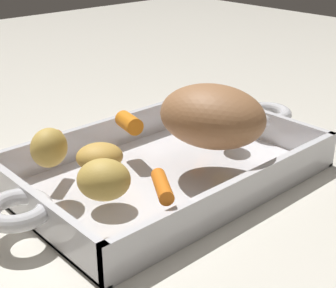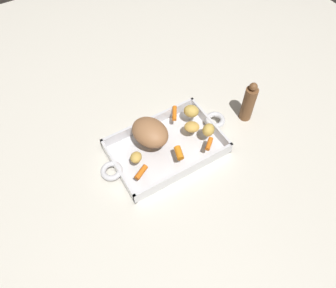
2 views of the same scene
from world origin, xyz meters
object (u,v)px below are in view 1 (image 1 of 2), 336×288
Objects in this scene: roasting_dish at (168,167)px; baby_carrot_center_left at (162,186)px; potato_whole at (98,156)px; potato_halved at (49,148)px; baby_carrot_southwest at (50,143)px; potato_golden_small at (104,180)px; baby_carrot_northeast at (203,101)px; potato_golden_large at (225,108)px; pork_roast at (212,116)px; baby_carrot_center_right at (129,123)px.

roasting_dish is 8.21× the size of baby_carrot_center_left.
potato_halved is at bearing 131.88° from potato_whole.
baby_carrot_southwest is 0.88× the size of potato_golden_small.
baby_carrot_northeast is at bearing 4.29° from potato_halved.
potato_golden_large reaches higher than baby_carrot_southwest.
potato_whole reaches higher than roasting_dish.
potato_golden_small is (0.00, -0.10, -0.00)m from potato_halved.
pork_roast is at bearing -131.52° from baby_carrot_northeast.
potato_whole is (-0.01, 0.09, 0.01)m from baby_carrot_center_left.
baby_carrot_southwest is at bearing 175.29° from baby_carrot_northeast.
potato_golden_large reaches higher than roasting_dish.
pork_roast is 2.88× the size of potato_halved.
baby_carrot_northeast is at bearing 35.08° from baby_carrot_center_left.
baby_carrot_northeast is 1.23× the size of potato_golden_large.
potato_halved is (-0.13, -0.02, 0.01)m from baby_carrot_center_right.
baby_carrot_southwest is 1.02× the size of potato_halved.
potato_golden_large reaches higher than baby_carrot_center_right.
baby_carrot_center_right is 0.17m from potato_golden_small.
potato_golden_large is at bearing 5.28° from roasting_dish.
potato_golden_large is (0.08, 0.05, -0.02)m from pork_roast.
potato_golden_small is at bearing -98.46° from baby_carrot_southwest.
potato_halved is (-0.26, -0.02, 0.01)m from baby_carrot_northeast.
baby_carrot_southwest and baby_carrot_center_left have the same top height.
baby_carrot_southwest is 0.24m from potato_golden_large.
baby_carrot_northeast is 0.24m from baby_carrot_southwest.
pork_roast is at bearing 6.08° from potato_golden_small.
potato_golden_small is (-0.17, -0.02, -0.02)m from pork_roast.
baby_carrot_center_right is 0.85× the size of potato_whole.
roasting_dish is 9.17× the size of potato_whole.
potato_whole reaches higher than baby_carrot_southwest.
potato_golden_large is 0.78× the size of potato_golden_small.
roasting_dish is 0.15m from potato_halved.
potato_whole is (-0.22, -0.06, 0.01)m from baby_carrot_northeast.
potato_whole is (-0.14, 0.04, -0.02)m from pork_roast.
pork_roast is 2.83× the size of baby_carrot_southwest.
potato_halved reaches higher than potato_golden_small.
potato_halved is (-0.13, 0.04, 0.05)m from roasting_dish.
pork_roast is 0.17m from potato_golden_small.
pork_roast reaches higher than potato_whole.
potato_golden_large reaches higher than baby_carrot_center_left.
baby_carrot_center_left is 1.08× the size of potato_golden_small.
potato_whole is (-0.09, -0.06, 0.00)m from baby_carrot_center_right.
baby_carrot_center_right is 0.10m from baby_carrot_southwest.
pork_roast is 0.19m from baby_carrot_southwest.
baby_carrot_center_right is 0.96× the size of potato_halved.
baby_carrot_center_right reaches higher than baby_carrot_center_left.
potato_golden_large is 0.25m from potato_halved.
roasting_dish is 11.45× the size of potato_golden_large.
roasting_dish is 0.15m from potato_golden_small.
baby_carrot_southwest is at bearing 141.61° from pork_roast.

